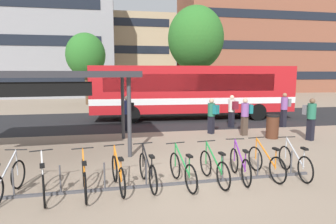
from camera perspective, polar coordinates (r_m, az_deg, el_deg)
ground at (r=7.79m, az=4.21°, el=-13.30°), size 200.00×200.00×0.00m
bus_lane_asphalt at (r=17.07m, az=-3.98°, el=-1.56°), size 80.00×7.20×0.01m
city_bus at (r=17.38m, az=5.09°, el=4.48°), size 12.13×3.17×3.20m
bike_rack at (r=7.32m, az=-0.37°, el=-13.95°), size 8.03×0.27×0.70m
parked_bicycle_silver_0 at (r=7.54m, az=-29.66°, el=-12.00°), size 0.52×1.71×0.99m
parked_bicycle_white_1 at (r=7.15m, az=-23.84°, el=-12.68°), size 0.61×1.68×0.99m
parked_bicycle_orange_2 at (r=7.01m, az=-16.49°, el=-12.75°), size 0.52×1.71×0.99m
parked_bicycle_orange_3 at (r=7.12m, az=-10.02°, el=-12.20°), size 0.52×1.71×0.99m
parked_bicycle_black_4 at (r=7.22m, az=-4.13°, el=-11.82°), size 0.52×1.71×0.99m
parked_bicycle_green_5 at (r=7.25m, az=2.93°, el=-11.71°), size 0.52×1.71×0.99m
parked_bicycle_green_6 at (r=7.52m, az=9.24°, el=-11.08°), size 0.52×1.72×0.99m
parked_bicycle_purple_7 at (r=7.87m, az=14.27°, el=-10.34°), size 0.52×1.72×0.99m
parked_bicycle_orange_8 at (r=8.26m, az=19.10°, el=-9.67°), size 0.52×1.72×0.99m
parked_bicycle_silver_9 at (r=8.60m, az=24.15°, el=-9.22°), size 0.52×1.72×0.99m
transit_shelter at (r=10.90m, az=-25.87°, el=6.55°), size 7.42×3.94×2.87m
commuter_grey_pack_0 at (r=13.20m, az=26.79°, el=-0.73°), size 0.44×0.59×1.77m
commuter_grey_pack_1 at (r=15.93m, az=22.43°, el=0.89°), size 0.58×0.44×1.78m
commuter_maroon_pack_2 at (r=14.89m, az=12.79°, el=0.59°), size 0.47×0.59×1.68m
commuter_black_pack_3 at (r=13.82m, az=-8.17°, el=0.21°), size 0.58×0.59×1.70m
commuter_teal_pack_4 at (r=13.17m, az=15.33°, el=-0.40°), size 0.58×0.42×1.68m
commuter_teal_pack_5 at (r=13.19m, az=8.85°, el=-0.32°), size 0.55×0.60×1.64m
trash_bin at (r=13.01m, az=20.29°, el=-2.73°), size 0.55×0.55×1.03m
street_tree_0 at (r=26.06m, az=-16.25°, el=10.93°), size 3.38×3.38×6.22m
street_tree_1 at (r=24.10m, az=5.61°, el=14.53°), size 4.57×4.57×8.22m
building_left_wing at (r=40.81m, az=-26.88°, el=13.95°), size 21.89×13.82×15.35m
building_right_wing at (r=47.70m, az=20.39°, el=16.18°), size 27.70×10.16×20.06m
building_centre_block at (r=47.43m, az=-10.68°, el=11.23°), size 17.60×13.06×11.27m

